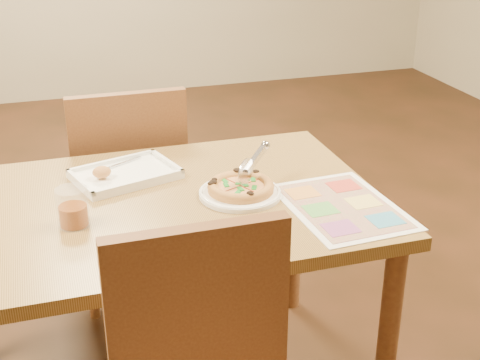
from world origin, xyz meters
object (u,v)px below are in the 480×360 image
object	(u,v)px
dining_table	(157,228)
pizza_cutter	(252,163)
pizza	(241,187)
menu	(342,206)
chair_far	(128,171)
plate	(240,193)
glass_tumbler	(73,210)
appetizer_tray	(124,175)

from	to	relation	value
dining_table	pizza_cutter	xyz separation A→B (m)	(0.30, 0.00, 0.17)
pizza	menu	distance (m)	0.30
chair_far	plate	world-z (taller)	chair_far
dining_table	pizza	bearing A→B (deg)	-5.31
menu	glass_tumbler	bearing A→B (deg)	171.09
appetizer_tray	pizza_cutter	bearing A→B (deg)	-27.76
pizza	appetizer_tray	world-z (taller)	appetizer_tray
chair_far	dining_table	bearing A→B (deg)	90.00
dining_table	pizza	xyz separation A→B (m)	(0.25, -0.02, 0.11)
menu	chair_far	bearing A→B (deg)	122.38
plate	pizza_cutter	world-z (taller)	pizza_cutter
chair_far	plate	xyz separation A→B (m)	(0.25, -0.63, 0.16)
plate	menu	size ratio (longest dim) A/B	0.59
plate	dining_table	bearing A→B (deg)	172.94
pizza_cutter	menu	size ratio (longest dim) A/B	0.31
dining_table	plate	bearing A→B (deg)	-7.06
dining_table	appetizer_tray	distance (m)	0.23
appetizer_tray	glass_tumbler	bearing A→B (deg)	-122.54
pizza	pizza_cutter	size ratio (longest dim) A/B	1.55
pizza	glass_tumbler	size ratio (longest dim) A/B	1.84
plate	menu	xyz separation A→B (m)	(0.26, -0.16, -0.00)
chair_far	glass_tumbler	size ratio (longest dim) A/B	4.37
pizza_cutter	menu	bearing A→B (deg)	-85.77
dining_table	appetizer_tray	size ratio (longest dim) A/B	3.67
chair_far	pizza_cutter	distance (m)	0.71
pizza_cutter	appetizer_tray	xyz separation A→B (m)	(-0.36, 0.19, -0.07)
glass_tumbler	menu	world-z (taller)	glass_tumbler
appetizer_tray	menu	bearing A→B (deg)	-34.21
glass_tumbler	pizza	bearing A→B (deg)	6.05
glass_tumbler	chair_far	bearing A→B (deg)	70.76
appetizer_tray	chair_far	bearing A→B (deg)	81.03
appetizer_tray	glass_tumbler	size ratio (longest dim) A/B	3.29
chair_far	pizza	bearing A→B (deg)	111.89
pizza_cutter	glass_tumbler	xyz separation A→B (m)	(-0.53, -0.08, -0.04)
plate	pizza_cutter	bearing A→B (deg)	35.25
dining_table	plate	size ratio (longest dim) A/B	5.35
dining_table	pizza_cutter	world-z (taller)	pizza_cutter
pizza_cutter	menu	distance (m)	0.30
glass_tumbler	dining_table	bearing A→B (deg)	17.62
appetizer_tray	glass_tumbler	world-z (taller)	glass_tumbler
chair_far	menu	world-z (taller)	chair_far
appetizer_tray	menu	xyz separation A→B (m)	(0.57, -0.39, -0.01)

